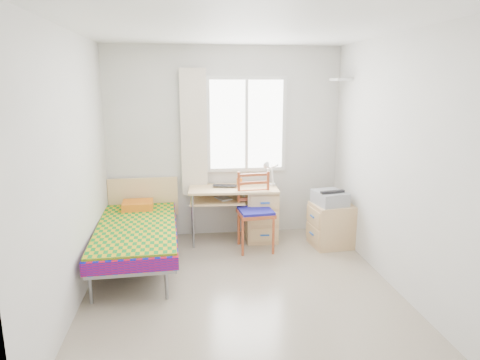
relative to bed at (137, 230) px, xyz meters
name	(u,v)px	position (x,y,z in m)	size (l,w,h in m)	color
floor	(241,289)	(1.13, -0.83, -0.41)	(3.50, 3.50, 0.00)	#BCAD93
ceiling	(241,28)	(1.13, -0.83, 2.19)	(3.50, 3.50, 0.00)	white
wall_back	(225,143)	(1.13, 0.92, 0.89)	(3.20, 3.20, 0.00)	silver
wall_left	(72,172)	(-0.47, -0.83, 0.89)	(3.50, 3.50, 0.00)	silver
wall_right	(395,163)	(2.73, -0.83, 0.89)	(3.50, 3.50, 0.00)	silver
window	(246,125)	(1.43, 0.90, 1.14)	(1.10, 0.04, 1.30)	white
curtain	(194,133)	(0.71, 0.85, 1.04)	(0.35, 0.05, 1.70)	white
floating_shelf	(341,80)	(2.62, 0.57, 1.74)	(0.20, 0.32, 0.03)	white
bed	(137,230)	(0.00, 0.00, 0.00)	(0.99, 1.99, 0.85)	gray
desk	(256,211)	(1.52, 0.61, -0.01)	(1.21, 0.61, 0.74)	#DBB073
chair	(256,207)	(1.47, 0.29, 0.15)	(0.47, 0.47, 1.00)	#A73A20
cabinet	(332,225)	(2.47, 0.24, -0.13)	(0.57, 0.51, 0.57)	tan
printer	(330,197)	(2.43, 0.25, 0.25)	(0.43, 0.48, 0.18)	#95979C
laptop	(224,187)	(1.10, 0.62, 0.34)	(0.32, 0.21, 0.03)	black
pen_cup	(239,182)	(1.31, 0.75, 0.37)	(0.08, 0.08, 0.09)	orange
task_lamp	(270,171)	(1.70, 0.55, 0.55)	(0.21, 0.31, 0.36)	white
book	(218,199)	(1.00, 0.59, 0.18)	(0.17, 0.23, 0.02)	gray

